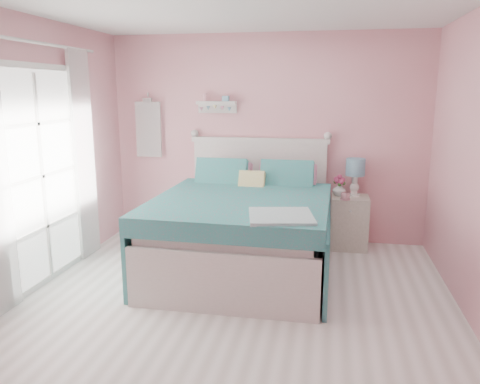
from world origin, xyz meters
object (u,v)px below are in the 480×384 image
(vase, at_px, (339,189))
(table_lamp, at_px, (355,170))
(teacup, at_px, (345,196))
(bed, at_px, (244,230))
(nightstand, at_px, (349,222))

(vase, bearing_deg, table_lamp, 16.48)
(table_lamp, xyz_separation_m, teacup, (-0.11, -0.25, -0.28))
(table_lamp, relative_size, vase, 2.79)
(teacup, bearing_deg, table_lamp, 65.43)
(bed, xyz_separation_m, table_lamp, (1.19, 0.96, 0.53))
(bed, xyz_separation_m, teacup, (1.08, 0.72, 0.26))
(nightstand, distance_m, vase, 0.43)
(table_lamp, bearing_deg, vase, -163.52)
(bed, height_order, vase, bed)
(bed, height_order, nightstand, bed)
(bed, bearing_deg, vase, 43.10)
(table_lamp, bearing_deg, nightstand, -124.02)
(bed, distance_m, table_lamp, 1.62)
(nightstand, bearing_deg, teacup, -110.48)
(vase, distance_m, teacup, 0.21)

